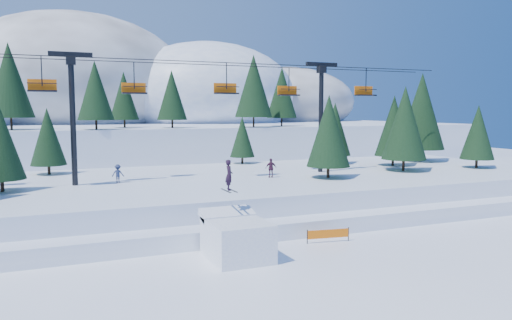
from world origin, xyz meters
name	(u,v)px	position (x,y,z in m)	size (l,w,h in m)	color
ground	(277,270)	(0.00, 0.00, 0.00)	(160.00, 160.00, 0.00)	white
mid_shelf	(187,194)	(0.00, 18.00, 1.25)	(70.00, 22.00, 2.50)	white
berm	(226,227)	(0.00, 8.00, 0.55)	(70.00, 6.00, 1.10)	white
mountain_ridge	(81,103)	(-5.09, 73.35, 9.64)	(119.00, 60.34, 26.46)	white
jump_kicker	(236,237)	(-1.20, 2.81, 1.21)	(3.20, 4.40, 5.47)	white
chairlift	(201,99)	(1.32, 18.05, 9.32)	(46.00, 3.21, 10.28)	black
conifer_stand	(258,127)	(7.02, 18.99, 6.85)	(62.86, 17.57, 10.06)	black
distant_skiers	(185,171)	(-0.48, 16.96, 3.32)	(31.68, 8.00, 1.70)	#461F36
banner_near	(328,234)	(5.33, 3.69, 0.54)	(2.83, 0.47, 0.90)	black
banner_far	(351,224)	(8.27, 5.49, 0.54)	(2.72, 0.94, 0.90)	black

